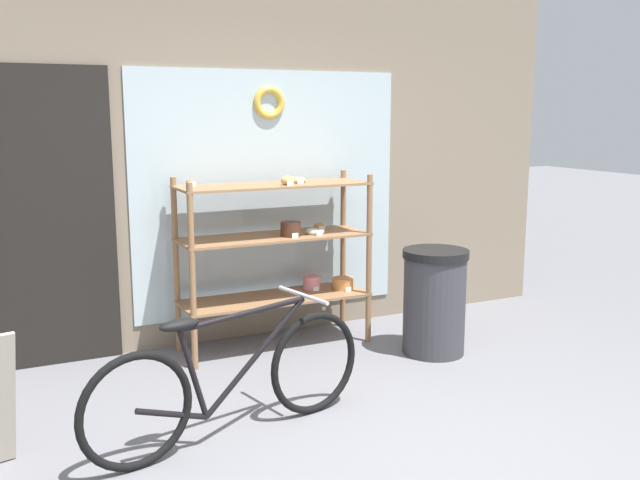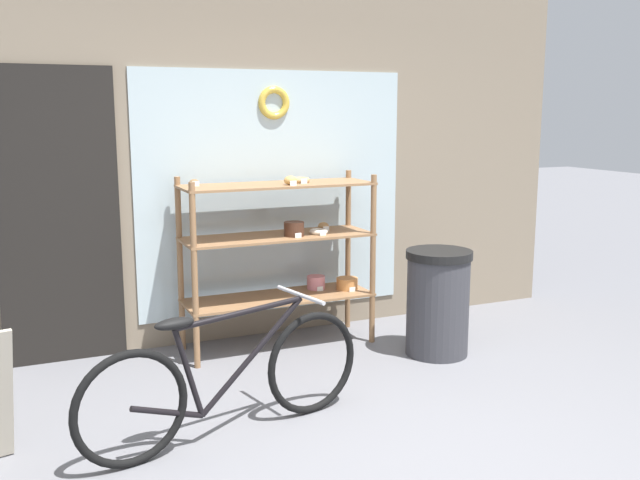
{
  "view_description": "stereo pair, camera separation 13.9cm",
  "coord_description": "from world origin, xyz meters",
  "views": [
    {
      "loc": [
        -1.89,
        -2.76,
        1.79
      ],
      "look_at": [
        0.05,
        1.23,
        0.98
      ],
      "focal_mm": 40.0,
      "sensor_mm": 36.0,
      "label": 1
    },
    {
      "loc": [
        -1.76,
        -2.82,
        1.79
      ],
      "look_at": [
        0.05,
        1.23,
        0.98
      ],
      "focal_mm": 40.0,
      "sensor_mm": 36.0,
      "label": 2
    }
  ],
  "objects": [
    {
      "name": "trash_bin",
      "position": [
        1.11,
        1.47,
        0.42
      ],
      "size": [
        0.49,
        0.49,
        0.79
      ],
      "color": "#38383D",
      "rests_on": "ground_plane"
    },
    {
      "name": "display_case",
      "position": [
        0.15,
        2.13,
        0.78
      ],
      "size": [
        1.44,
        0.48,
        1.32
      ],
      "color": "#8E6642",
      "rests_on": "ground_plane"
    },
    {
      "name": "bicycle",
      "position": [
        -0.71,
        0.77,
        0.34
      ],
      "size": [
        1.72,
        0.53,
        0.75
      ],
      "rotation": [
        0.0,
        0.0,
        0.21
      ],
      "color": "black",
      "rests_on": "ground_plane"
    },
    {
      "name": "ground_plane",
      "position": [
        0.0,
        0.0,
        0.0
      ],
      "size": [
        30.0,
        30.0,
        0.0
      ],
      "primitive_type": "plane",
      "color": "slate"
    },
    {
      "name": "storefront_facade",
      "position": [
        -0.04,
        2.5,
        1.73
      ],
      "size": [
        5.72,
        0.13,
        3.54
      ],
      "color": "gray",
      "rests_on": "ground_plane"
    }
  ]
}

